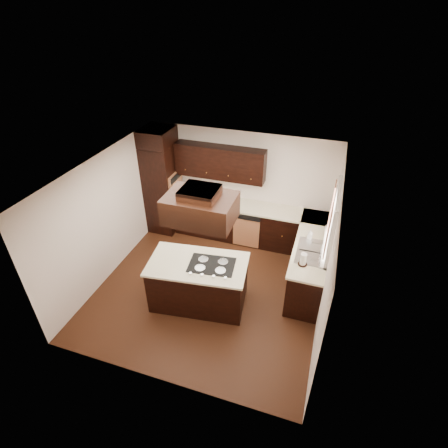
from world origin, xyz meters
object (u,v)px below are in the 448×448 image
at_px(range_hood, 200,208).
at_px(oven_column, 163,189).
at_px(spice_rack, 203,195).
at_px(island, 199,283).

bearing_deg(range_hood, oven_column, 129.74).
bearing_deg(oven_column, spice_rack, -0.81).
distance_m(range_hood, spice_rack, 2.64).
xyz_separation_m(oven_column, spice_rack, (1.02, -0.01, 0.01)).
relative_size(oven_column, range_hood, 2.02).
distance_m(oven_column, spice_rack, 1.02).
height_order(range_hood, spice_rack, range_hood).
bearing_deg(spice_rack, oven_column, -163.35).
bearing_deg(oven_column, island, -50.86).
bearing_deg(island, spice_rack, 101.09).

